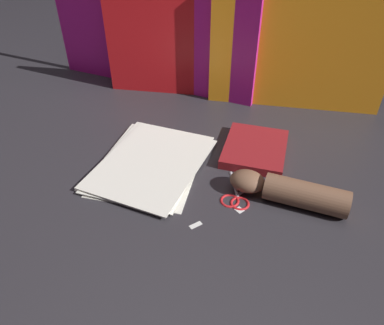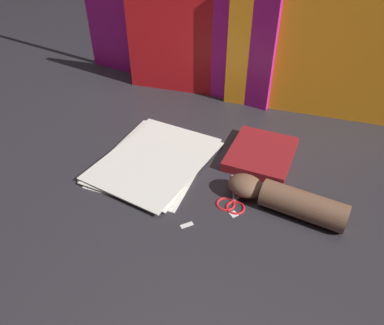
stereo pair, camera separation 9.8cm
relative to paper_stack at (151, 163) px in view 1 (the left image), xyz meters
The scene contains 10 objects.
ground_plane 0.09m from the paper_stack, ahead, with size 6.00×6.00×0.00m, color #2D2B30.
backdrop_panel_left 0.57m from the paper_stack, 111.67° to the left, with size 0.79×0.10×0.54m.
backdrop_panel_center 0.51m from the paper_stack, 78.59° to the left, with size 0.84×0.15×0.37m.
backdrop_panel_right 0.61m from the paper_stack, 53.81° to the left, with size 0.59×0.10×0.40m.
paper_stack is the anchor object (origin of this frame).
book_closed 0.31m from the paper_stack, 28.91° to the left, with size 0.19×0.22×0.03m.
scissors 0.27m from the paper_stack, 12.02° to the right, with size 0.10×0.15×0.01m.
hand_forearm 0.39m from the paper_stack, ahead, with size 0.30×0.09×0.07m.
paper_scrap_near 0.30m from the paper_stack, 19.66° to the right, with size 0.03×0.03×0.00m.
paper_scrap_mid 0.27m from the paper_stack, 43.39° to the right, with size 0.03×0.03×0.00m.
Camera 1 is at (0.29, -0.76, 0.67)m, focal length 35.00 mm.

